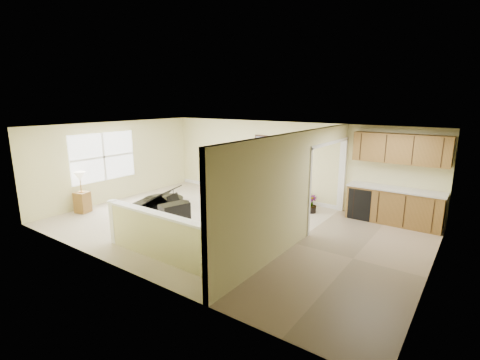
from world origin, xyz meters
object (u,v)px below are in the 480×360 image
Objects in this scene: piano_bench at (175,213)px; palm_plant at (231,179)px; accent_table at (252,185)px; loveseat at (284,192)px; piano at (159,189)px; small_plant at (312,205)px; lamp_stand at (82,195)px.

piano_bench is 0.67× the size of palm_plant.
piano_bench is at bearing -95.50° from accent_table.
palm_plant is (-1.94, -0.20, 0.22)m from loveseat.
piano is 3.02m from accent_table.
accent_table is at bearing 42.00° from piano.
palm_plant is at bearing 174.51° from loveseat.
piano_bench is at bearing -132.41° from small_plant.
palm_plant reaches higher than small_plant.
small_plant is at bearing -31.13° from loveseat.
palm_plant is at bearing 176.24° from small_plant.
accent_table is (1.64, 2.53, -0.17)m from piano.
accent_table is at bearing 53.56° from lamp_stand.
piano is 1.53m from piano_bench.
palm_plant is at bearing 54.32° from piano.
accent_table is 0.78m from palm_plant.
piano is 1.65× the size of lamp_stand.
loveseat is (2.83, 2.56, -0.23)m from piano.
small_plant is (3.93, 2.16, -0.36)m from piano.
lamp_stand is (-1.42, -1.62, -0.07)m from piano.
accent_table is (0.31, 3.21, 0.15)m from piano_bench.
loveseat is 1.49× the size of lamp_stand.
palm_plant reaches higher than accent_table.
piano is at bearing -151.19° from small_plant.
piano_bench is 1.51× the size of small_plant.
lamp_stand is (-2.31, -3.99, -0.06)m from palm_plant.
piano is 2.53m from palm_plant.
small_plant is 0.43× the size of lamp_stand.
lamp_stand is (-2.76, -0.94, 0.25)m from piano_bench.
loveseat is (1.49, 3.24, 0.09)m from piano_bench.
piano reaches higher than small_plant.
piano is 3.82m from loveseat.
small_plant is at bearing 35.27° from lamp_stand.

